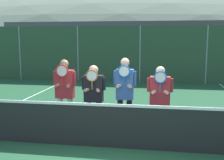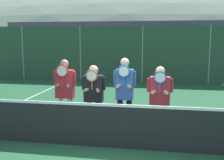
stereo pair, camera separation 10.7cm
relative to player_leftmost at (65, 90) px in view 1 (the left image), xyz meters
The scene contains 13 objects.
ground_plane 1.91m from the player_leftmost, 31.92° to the right, with size 120.00×120.00×0.00m, color #1E4C2D.
hill_distant 60.02m from the player_leftmost, 88.72° to the left, with size 130.78×72.66×25.43m.
clubhouse_building 15.49m from the player_leftmost, 85.67° to the left, with size 19.91×5.50×3.43m.
fence_back 8.35m from the player_leftmost, 80.78° to the left, with size 20.19×0.06×2.94m.
tennis_net 1.68m from the player_leftmost, 31.92° to the right, with size 10.87×0.09×1.06m.
court_line_left_sideline 3.63m from the player_leftmost, 141.31° to the left, with size 0.05×16.00×0.01m, color white.
player_leftmost is the anchor object (origin of this frame).
player_center_left 0.74m from the player_leftmost, ahead, with size 0.58×0.34×1.69m.
player_center_right 1.49m from the player_leftmost, ahead, with size 0.54×0.34×1.87m.
player_rightmost 2.30m from the player_leftmost, ahead, with size 0.60×0.34×1.69m.
car_far_left 11.82m from the player_leftmost, 109.71° to the left, with size 4.33×1.93×1.78m.
car_left_of_center 10.69m from the player_leftmost, 85.05° to the left, with size 4.59×2.01×1.66m.
car_center 12.48m from the player_leftmost, 61.36° to the left, with size 4.63×1.99×1.90m.
Camera 1 is at (0.88, -5.66, 2.35)m, focal length 45.00 mm.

